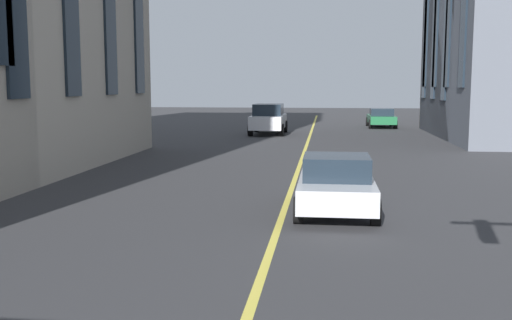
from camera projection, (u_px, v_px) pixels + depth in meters
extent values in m
cube|color=#D8C64C|center=(296.00, 176.00, 19.84)|extent=(80.00, 0.16, 0.01)
cube|color=#1E6038|center=(381.00, 119.00, 42.76)|extent=(4.40, 1.80, 0.55)
cube|color=#19232D|center=(382.00, 112.00, 42.48)|extent=(1.85, 1.58, 0.50)
cylinder|color=black|center=(368.00, 122.00, 44.33)|extent=(0.64, 0.22, 0.64)
cylinder|color=black|center=(391.00, 122.00, 44.12)|extent=(0.64, 0.22, 0.64)
cylinder|color=black|center=(370.00, 124.00, 41.47)|extent=(0.64, 0.22, 0.64)
cylinder|color=black|center=(395.00, 124.00, 41.26)|extent=(0.64, 0.22, 0.64)
cube|color=silver|center=(268.00, 122.00, 36.86)|extent=(4.70, 1.95, 0.80)
cube|color=#19232D|center=(268.00, 110.00, 36.77)|extent=(2.58, 1.72, 0.70)
cylinder|color=black|center=(281.00, 130.00, 35.27)|extent=(0.76, 0.27, 0.76)
cylinder|color=black|center=(250.00, 130.00, 35.49)|extent=(0.76, 0.27, 0.76)
cylinder|color=black|center=(285.00, 126.00, 38.33)|extent=(0.76, 0.27, 0.76)
cylinder|color=black|center=(256.00, 126.00, 38.55)|extent=(0.76, 0.27, 0.76)
cube|color=#B7BABF|center=(336.00, 189.00, 14.22)|extent=(3.90, 1.75, 0.55)
cube|color=#19232D|center=(337.00, 167.00, 13.96)|extent=(1.64, 1.54, 0.55)
cylinder|color=black|center=(303.00, 190.00, 15.62)|extent=(0.60, 0.21, 0.60)
cylinder|color=black|center=(368.00, 191.00, 15.42)|extent=(0.60, 0.21, 0.60)
cylinder|color=black|center=(298.00, 210.00, 13.08)|extent=(0.60, 0.21, 0.60)
cylinder|color=black|center=(376.00, 212.00, 12.89)|extent=(0.60, 0.21, 0.60)
cube|color=#19232D|center=(436.00, 0.00, 35.76)|extent=(1.10, 0.10, 11.91)
cube|color=#19232D|center=(427.00, 7.00, 39.16)|extent=(1.10, 0.10, 11.91)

